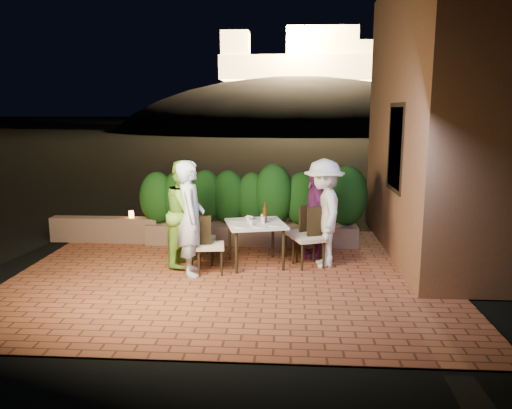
# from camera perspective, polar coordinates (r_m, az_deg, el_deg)

# --- Properties ---
(ground) EXTENTS (400.00, 400.00, 0.00)m
(ground) POSITION_cam_1_polar(r_m,az_deg,el_deg) (7.91, -3.23, -8.99)
(ground) COLOR black
(ground) RESTS_ON ground
(terrace_floor) EXTENTS (7.00, 6.00, 0.15)m
(terrace_floor) POSITION_cam_1_polar(r_m,az_deg,el_deg) (8.40, -2.81, -8.19)
(terrace_floor) COLOR brown
(terrace_floor) RESTS_ON ground
(building_wall) EXTENTS (1.60, 5.00, 5.00)m
(building_wall) POSITION_cam_1_polar(r_m,az_deg,el_deg) (9.77, 19.90, 9.25)
(building_wall) COLOR brown
(building_wall) RESTS_ON ground
(window_pane) EXTENTS (0.08, 1.00, 1.40)m
(window_pane) POSITION_cam_1_polar(r_m,az_deg,el_deg) (9.11, 15.83, 6.26)
(window_pane) COLOR black
(window_pane) RESTS_ON building_wall
(window_frame) EXTENTS (0.06, 1.15, 1.55)m
(window_frame) POSITION_cam_1_polar(r_m,az_deg,el_deg) (9.11, 15.77, 6.27)
(window_frame) COLOR black
(window_frame) RESTS_ON building_wall
(planter) EXTENTS (4.20, 0.55, 0.40)m
(planter) POSITION_cam_1_polar(r_m,az_deg,el_deg) (10.02, -0.53, -3.40)
(planter) COLOR brown
(planter) RESTS_ON ground
(hedge) EXTENTS (4.00, 0.70, 1.10)m
(hedge) POSITION_cam_1_polar(r_m,az_deg,el_deg) (9.86, -0.54, 0.83)
(hedge) COLOR #11380F
(hedge) RESTS_ON planter
(parapet) EXTENTS (2.20, 0.30, 0.50)m
(parapet) POSITION_cam_1_polar(r_m,az_deg,el_deg) (10.65, -16.86, -2.74)
(parapet) COLOR brown
(parapet) RESTS_ON ground
(hill) EXTENTS (52.00, 40.00, 22.00)m
(hill) POSITION_cam_1_polar(r_m,az_deg,el_deg) (67.72, 4.61, 5.06)
(hill) COLOR black
(hill) RESTS_ON ground
(fortress) EXTENTS (26.00, 8.00, 8.00)m
(fortress) POSITION_cam_1_polar(r_m,az_deg,el_deg) (67.85, 4.81, 17.34)
(fortress) COLOR #FFCC7A
(fortress) RESTS_ON hill
(dining_table) EXTENTS (1.17, 1.17, 0.75)m
(dining_table) POSITION_cam_1_polar(r_m,az_deg,el_deg) (8.63, -0.04, -4.53)
(dining_table) COLOR white
(dining_table) RESTS_ON ground
(plate_nw) EXTENTS (0.24, 0.24, 0.01)m
(plate_nw) POSITION_cam_1_polar(r_m,az_deg,el_deg) (8.25, -1.72, -2.52)
(plate_nw) COLOR white
(plate_nw) RESTS_ON dining_table
(plate_sw) EXTENTS (0.20, 0.20, 0.01)m
(plate_sw) POSITION_cam_1_polar(r_m,az_deg,el_deg) (8.68, -2.31, -1.86)
(plate_sw) COLOR white
(plate_sw) RESTS_ON dining_table
(plate_ne) EXTENTS (0.25, 0.25, 0.01)m
(plate_ne) POSITION_cam_1_polar(r_m,az_deg,el_deg) (8.36, 2.04, -2.34)
(plate_ne) COLOR white
(plate_ne) RESTS_ON dining_table
(plate_se) EXTENTS (0.21, 0.21, 0.01)m
(plate_se) POSITION_cam_1_polar(r_m,az_deg,el_deg) (8.82, 1.28, -1.65)
(plate_se) COLOR white
(plate_se) RESTS_ON dining_table
(plate_centre) EXTENTS (0.24, 0.24, 0.01)m
(plate_centre) POSITION_cam_1_polar(r_m,az_deg,el_deg) (8.52, -0.19, -2.08)
(plate_centre) COLOR white
(plate_centre) RESTS_ON dining_table
(plate_front) EXTENTS (0.24, 0.24, 0.01)m
(plate_front) POSITION_cam_1_polar(r_m,az_deg,el_deg) (8.24, 0.51, -2.52)
(plate_front) COLOR white
(plate_front) RESTS_ON dining_table
(glass_nw) EXTENTS (0.06, 0.06, 0.10)m
(glass_nw) POSITION_cam_1_polar(r_m,az_deg,el_deg) (8.33, -0.56, -2.08)
(glass_nw) COLOR silver
(glass_nw) RESTS_ON dining_table
(glass_sw) EXTENTS (0.06, 0.06, 0.10)m
(glass_sw) POSITION_cam_1_polar(r_m,az_deg,el_deg) (8.66, -0.89, -1.58)
(glass_sw) COLOR silver
(glass_sw) RESTS_ON dining_table
(glass_ne) EXTENTS (0.07, 0.07, 0.12)m
(glass_ne) POSITION_cam_1_polar(r_m,az_deg,el_deg) (8.48, 0.83, -1.79)
(glass_ne) COLOR silver
(glass_ne) RESTS_ON dining_table
(glass_se) EXTENTS (0.07, 0.07, 0.12)m
(glass_se) POSITION_cam_1_polar(r_m,az_deg,el_deg) (8.67, 0.79, -1.50)
(glass_se) COLOR silver
(glass_se) RESTS_ON dining_table
(beer_bottle) EXTENTS (0.07, 0.07, 0.35)m
(beer_bottle) POSITION_cam_1_polar(r_m,az_deg,el_deg) (8.56, 1.03, -0.87)
(beer_bottle) COLOR #46280B
(beer_bottle) RESTS_ON dining_table
(bowl) EXTENTS (0.22, 0.22, 0.04)m
(bowl) POSITION_cam_1_polar(r_m,az_deg,el_deg) (8.83, -0.76, -1.54)
(bowl) COLOR white
(bowl) RESTS_ON dining_table
(chair_left_front) EXTENTS (0.50, 0.50, 0.96)m
(chair_left_front) POSITION_cam_1_polar(r_m,az_deg,el_deg) (8.22, -5.25, -4.58)
(chair_left_front) COLOR black
(chair_left_front) RESTS_ON ground
(chair_left_back) EXTENTS (0.45, 0.45, 0.90)m
(chair_left_back) POSITION_cam_1_polar(r_m,az_deg,el_deg) (8.76, -6.10, -3.84)
(chair_left_back) COLOR black
(chair_left_back) RESTS_ON ground
(chair_right_front) EXTENTS (0.63, 0.63, 1.04)m
(chair_right_front) POSITION_cam_1_polar(r_m,az_deg,el_deg) (8.57, 6.02, -3.68)
(chair_right_front) COLOR black
(chair_right_front) RESTS_ON ground
(chair_right_back) EXTENTS (0.62, 0.62, 0.97)m
(chair_right_back) POSITION_cam_1_polar(r_m,az_deg,el_deg) (9.02, 5.08, -3.18)
(chair_right_back) COLOR black
(chair_right_back) RESTS_ON ground
(diner_blue) EXTENTS (0.56, 0.75, 1.87)m
(diner_blue) POSITION_cam_1_polar(r_m,az_deg,el_deg) (8.09, -7.47, -1.57)
(diner_blue) COLOR silver
(diner_blue) RESTS_ON ground
(diner_green) EXTENTS (0.80, 0.96, 1.82)m
(diner_green) POSITION_cam_1_polar(r_m,az_deg,el_deg) (8.63, -8.03, -0.99)
(diner_green) COLOR #77BC3B
(diner_green) RESTS_ON ground
(diner_white) EXTENTS (0.79, 1.25, 1.85)m
(diner_white) POSITION_cam_1_polar(r_m,az_deg,el_deg) (8.55, 7.74, -0.99)
(diner_white) COLOR silver
(diner_white) RESTS_ON ground
(diner_purple) EXTENTS (0.56, 1.04, 1.68)m
(diner_purple) POSITION_cam_1_polar(r_m,az_deg,el_deg) (9.06, 6.81, -0.83)
(diner_purple) COLOR #6E2570
(diner_purple) RESTS_ON ground
(parapet_lamp) EXTENTS (0.10, 0.10, 0.14)m
(parapet_lamp) POSITION_cam_1_polar(r_m,az_deg,el_deg) (10.40, -14.06, -1.11)
(parapet_lamp) COLOR orange
(parapet_lamp) RESTS_ON parapet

